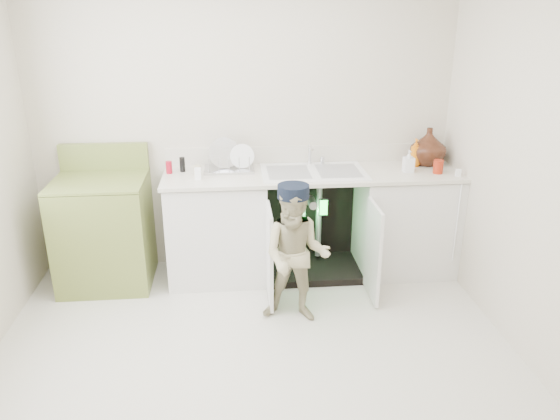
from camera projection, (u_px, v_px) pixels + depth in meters
The scene contains 5 objects.
ground at pixel (255, 357), 3.61m from camera, with size 3.50×3.50×0.00m, color beige.
room_shell at pixel (252, 177), 3.16m from camera, with size 6.00×5.50×1.26m.
counter_run at pixel (315, 220), 4.62m from camera, with size 2.44×1.02×1.22m.
avocado_stove at pixel (105, 230), 4.44m from camera, with size 0.72×0.65×1.12m.
repair_worker at pixel (296, 254), 3.88m from camera, with size 0.58×0.65×1.03m.
Camera 1 is at (-0.12, -3.03, 2.19)m, focal length 35.00 mm.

